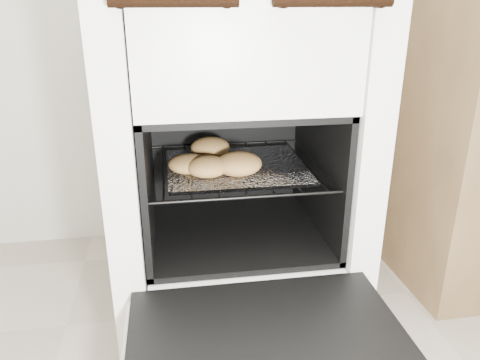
# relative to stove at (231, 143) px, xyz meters

# --- Properties ---
(stove) EXTENTS (0.63, 0.70, 0.96)m
(stove) POSITION_rel_stove_xyz_m (0.00, 0.00, 0.00)
(stove) COLOR white
(stove) RESTS_ON ground
(oven_door) EXTENTS (0.56, 0.44, 0.04)m
(oven_door) POSITION_rel_stove_xyz_m (-0.00, -0.53, -0.26)
(oven_door) COLOR black
(oven_door) RESTS_ON stove
(oven_rack) EXTENTS (0.46, 0.44, 0.01)m
(oven_rack) POSITION_rel_stove_xyz_m (0.00, -0.07, -0.05)
(oven_rack) COLOR black
(oven_rack) RESTS_ON stove
(foil_sheet) EXTENTS (0.35, 0.31, 0.01)m
(foil_sheet) POSITION_rel_stove_xyz_m (0.00, -0.09, -0.04)
(foil_sheet) COLOR white
(foil_sheet) RESTS_ON oven_rack
(baked_rolls) EXTENTS (0.27, 0.30, 0.05)m
(baked_rolls) POSITION_rel_stove_xyz_m (-0.06, -0.11, -0.01)
(baked_rolls) COLOR #B48348
(baked_rolls) RESTS_ON foil_sheet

